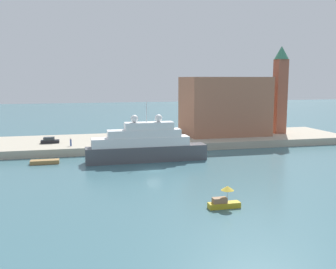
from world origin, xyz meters
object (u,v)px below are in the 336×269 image
work_barge (45,162)px  bell_tower (280,87)px  large_yacht (145,145)px  mooring_bollard (133,143)px  small_motorboat (224,200)px  person_figure (71,142)px  harbor_building (224,106)px  parked_car (50,141)px

work_barge → bell_tower: bell_tower is taller
large_yacht → bell_tower: bell_tower is taller
large_yacht → mooring_bollard: 9.78m
large_yacht → bell_tower: size_ratio=1.04×
small_motorboat → person_figure: 45.82m
bell_tower → work_barge: bearing=-164.2°
bell_tower → small_motorboat: bearing=-125.7°
bell_tower → person_figure: bell_tower is taller
large_yacht → harbor_building: harbor_building is taller
large_yacht → work_barge: (-19.42, 2.30, -2.81)m
large_yacht → person_figure: (-14.50, 11.43, -0.67)m
bell_tower → parked_car: (-59.43, -2.61, -11.91)m
work_barge → parked_car: (0.19, 14.31, 1.94)m
small_motorboat → mooring_bollard: 40.21m
mooring_bollard → large_yacht: bearing=-84.4°
large_yacht → small_motorboat: bearing=-81.0°
harbor_building → mooring_bollard: 29.40m
harbor_building → bell_tower: (15.10, -2.05, 4.97)m
mooring_bollard → harbor_building: bearing=24.0°
small_motorboat → bell_tower: 62.18m
large_yacht → mooring_bollard: bearing=95.6°
large_yacht → parked_car: (-19.23, 16.62, -0.88)m
harbor_building → mooring_bollard: size_ratio=27.02×
large_yacht → small_motorboat: (4.75, -30.12, -2.16)m
work_barge → person_figure: bearing=61.7°
parked_car → harbor_building: bearing=6.0°
work_barge → small_motorboat: bearing=-53.3°
large_yacht → harbor_building: size_ratio=1.14×
small_motorboat → mooring_bollard: size_ratio=5.30×
small_motorboat → bell_tower: bearing=54.3°
small_motorboat → harbor_building: (20.35, 51.40, 8.22)m
large_yacht → bell_tower: bearing=25.6°
small_motorboat → parked_car: 52.55m
parked_car → mooring_bollard: (18.28, -6.94, -0.20)m
large_yacht → work_barge: 19.76m
work_barge → mooring_bollard: mooring_bollard is taller
bell_tower → person_figure: bearing=-171.9°
harbor_building → small_motorboat: bearing=-111.6°
large_yacht → work_barge: large_yacht is taller
mooring_bollard → small_motorboat: bearing=-81.8°
work_barge → mooring_bollard: size_ratio=6.89×
bell_tower → mooring_bollard: (-41.15, -9.55, -12.12)m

